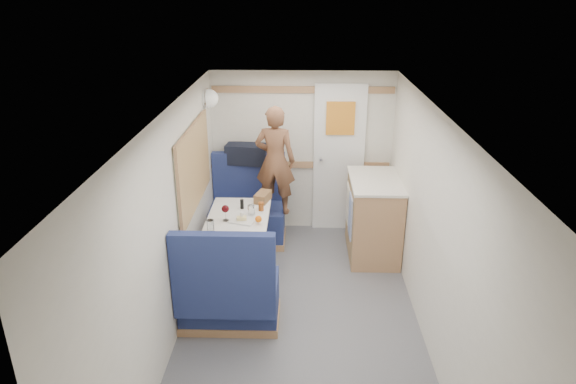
{
  "coord_description": "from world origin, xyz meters",
  "views": [
    {
      "loc": [
        -0.0,
        -3.79,
        2.93
      ],
      "look_at": [
        -0.14,
        0.9,
        1.02
      ],
      "focal_mm": 32.0,
      "sensor_mm": 36.0,
      "label": 1
    }
  ],
  "objects_px": {
    "bench_near": "(229,297)",
    "galley_counter": "(373,217)",
    "cheese_block": "(242,218)",
    "tumbler_right": "(251,211)",
    "tumbler_left": "(210,226)",
    "pepper_grinder": "(242,204)",
    "orange_fruit": "(258,219)",
    "bench_far": "(248,217)",
    "salt_grinder": "(242,216)",
    "dinette_table": "(239,229)",
    "tray": "(246,218)",
    "bread_loaf": "(263,197)",
    "beer_glass": "(261,206)",
    "dome_light": "(209,98)",
    "wine_glass": "(225,209)",
    "person": "(275,161)",
    "duffel_bag": "(247,154)"
  },
  "relations": [
    {
      "from": "dinette_table",
      "to": "tray",
      "type": "relative_size",
      "value": 2.83
    },
    {
      "from": "bench_near",
      "to": "galley_counter",
      "type": "bearing_deg",
      "value": 43.94
    },
    {
      "from": "tray",
      "to": "salt_grinder",
      "type": "distance_m",
      "value": 0.07
    },
    {
      "from": "dome_light",
      "to": "tumbler_right",
      "type": "relative_size",
      "value": 1.66
    },
    {
      "from": "tray",
      "to": "bread_loaf",
      "type": "distance_m",
      "value": 0.48
    },
    {
      "from": "wine_glass",
      "to": "salt_grinder",
      "type": "bearing_deg",
      "value": 1.05
    },
    {
      "from": "person",
      "to": "salt_grinder",
      "type": "distance_m",
      "value": 0.94
    },
    {
      "from": "tray",
      "to": "tumbler_right",
      "type": "height_order",
      "value": "tumbler_right"
    },
    {
      "from": "wine_glass",
      "to": "person",
      "type": "bearing_deg",
      "value": 61.31
    },
    {
      "from": "dome_light",
      "to": "pepper_grinder",
      "type": "height_order",
      "value": "dome_light"
    },
    {
      "from": "galley_counter",
      "to": "beer_glass",
      "type": "relative_size",
      "value": 10.19
    },
    {
      "from": "tray",
      "to": "orange_fruit",
      "type": "xyz_separation_m",
      "value": [
        0.14,
        -0.12,
        0.04
      ]
    },
    {
      "from": "dome_light",
      "to": "duffel_bag",
      "type": "distance_m",
      "value": 0.86
    },
    {
      "from": "salt_grinder",
      "to": "bread_loaf",
      "type": "relative_size",
      "value": 0.4
    },
    {
      "from": "dome_light",
      "to": "bread_loaf",
      "type": "height_order",
      "value": "dome_light"
    },
    {
      "from": "tumbler_left",
      "to": "galley_counter",
      "type": "bearing_deg",
      "value": 28.67
    },
    {
      "from": "salt_grinder",
      "to": "dinette_table",
      "type": "bearing_deg",
      "value": 110.63
    },
    {
      "from": "duffel_bag",
      "to": "pepper_grinder",
      "type": "bearing_deg",
      "value": -80.2
    },
    {
      "from": "bread_loaf",
      "to": "salt_grinder",
      "type": "bearing_deg",
      "value": -108.96
    },
    {
      "from": "orange_fruit",
      "to": "bench_far",
      "type": "bearing_deg",
      "value": 101.88
    },
    {
      "from": "beer_glass",
      "to": "person",
      "type": "bearing_deg",
      "value": 78.1
    },
    {
      "from": "person",
      "to": "tray",
      "type": "xyz_separation_m",
      "value": [
        -0.26,
        -0.78,
        -0.35
      ]
    },
    {
      "from": "cheese_block",
      "to": "salt_grinder",
      "type": "xyz_separation_m",
      "value": [
        -0.0,
        0.02,
        0.01
      ]
    },
    {
      "from": "bench_far",
      "to": "galley_counter",
      "type": "xyz_separation_m",
      "value": [
        1.47,
        -0.31,
        0.17
      ]
    },
    {
      "from": "orange_fruit",
      "to": "wine_glass",
      "type": "xyz_separation_m",
      "value": [
        -0.34,
        0.06,
        0.07
      ]
    },
    {
      "from": "cheese_block",
      "to": "tumbler_right",
      "type": "distance_m",
      "value": 0.15
    },
    {
      "from": "duffel_bag",
      "to": "tumbler_right",
      "type": "bearing_deg",
      "value": -74.74
    },
    {
      "from": "bench_near",
      "to": "galley_counter",
      "type": "distance_m",
      "value": 2.04
    },
    {
      "from": "dome_light",
      "to": "beer_glass",
      "type": "xyz_separation_m",
      "value": [
        0.61,
        -0.73,
        -0.98
      ]
    },
    {
      "from": "tumbler_left",
      "to": "pepper_grinder",
      "type": "distance_m",
      "value": 0.59
    },
    {
      "from": "galley_counter",
      "to": "pepper_grinder",
      "type": "distance_m",
      "value": 1.53
    },
    {
      "from": "pepper_grinder",
      "to": "bench_near",
      "type": "bearing_deg",
      "value": -91.06
    },
    {
      "from": "galley_counter",
      "to": "wine_glass",
      "type": "relative_size",
      "value": 5.48
    },
    {
      "from": "person",
      "to": "salt_grinder",
      "type": "height_order",
      "value": "person"
    },
    {
      "from": "dome_light",
      "to": "bread_loaf",
      "type": "xyz_separation_m",
      "value": [
        0.61,
        -0.48,
        -0.98
      ]
    },
    {
      "from": "bench_far",
      "to": "salt_grinder",
      "type": "distance_m",
      "value": 1.1
    },
    {
      "from": "person",
      "to": "salt_grinder",
      "type": "relative_size",
      "value": 13.27
    },
    {
      "from": "dinette_table",
      "to": "galley_counter",
      "type": "distance_m",
      "value": 1.57
    },
    {
      "from": "duffel_bag",
      "to": "tray",
      "type": "bearing_deg",
      "value": -77.68
    },
    {
      "from": "tumbler_left",
      "to": "pepper_grinder",
      "type": "height_order",
      "value": "tumbler_left"
    },
    {
      "from": "orange_fruit",
      "to": "tumbler_right",
      "type": "height_order",
      "value": "tumbler_right"
    },
    {
      "from": "bench_near",
      "to": "bench_far",
      "type": "bearing_deg",
      "value": 90.0
    },
    {
      "from": "bench_near",
      "to": "tumbler_right",
      "type": "relative_size",
      "value": 8.74
    },
    {
      "from": "duffel_bag",
      "to": "beer_glass",
      "type": "height_order",
      "value": "duffel_bag"
    },
    {
      "from": "tumbler_right",
      "to": "bread_loaf",
      "type": "xyz_separation_m",
      "value": [
        0.09,
        0.4,
        -0.01
      ]
    },
    {
      "from": "bench_near",
      "to": "orange_fruit",
      "type": "distance_m",
      "value": 0.84
    },
    {
      "from": "dinette_table",
      "to": "bench_far",
      "type": "height_order",
      "value": "bench_far"
    },
    {
      "from": "tray",
      "to": "tumbler_left",
      "type": "height_order",
      "value": "tumbler_left"
    },
    {
      "from": "orange_fruit",
      "to": "salt_grinder",
      "type": "bearing_deg",
      "value": 158.87
    },
    {
      "from": "bench_far",
      "to": "galley_counter",
      "type": "distance_m",
      "value": 1.51
    }
  ]
}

